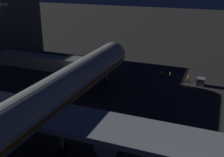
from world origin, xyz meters
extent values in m
plane|color=#383533|center=(0.00, 0.00, 0.00)|extent=(320.00, 320.00, 0.00)
cylinder|color=silver|center=(0.00, 6.89, 5.68)|extent=(5.21, 50.97, 5.21)
sphere|color=silver|center=(0.00, -18.59, 5.68)|extent=(5.10, 5.10, 5.10)
cube|color=orange|center=(0.00, 6.89, 5.29)|extent=(5.26, 48.93, 0.50)
cube|color=black|center=(0.00, -17.03, 6.59)|extent=(2.86, 1.40, 0.90)
cube|color=#B7BABF|center=(0.00, 7.75, 4.77)|extent=(53.67, 6.49, 0.70)
cylinder|color=#B7BABF|center=(-10.09, 6.75, 2.81)|extent=(2.93, 4.90, 2.93)
cylinder|color=black|center=(-10.09, 4.30, 2.81)|extent=(2.49, 0.15, 2.49)
cylinder|color=#B7BABF|center=(0.00, -15.09, 2.44)|extent=(0.28, 0.28, 2.48)
cylinder|color=black|center=(0.00, -15.09, 0.60)|extent=(0.45, 1.20, 1.20)
cylinder|color=#B7BABF|center=(-4.20, 8.75, 2.44)|extent=(0.28, 0.28, 2.48)
cylinder|color=black|center=(-4.20, 8.10, 0.60)|extent=(0.45, 1.20, 1.20)
cylinder|color=black|center=(-4.20, 9.40, 0.60)|extent=(0.45, 1.20, 1.20)
cylinder|color=#B7BABF|center=(4.20, 8.75, 2.44)|extent=(0.28, 0.28, 2.48)
cylinder|color=black|center=(4.20, 8.10, 0.60)|extent=(0.45, 1.20, 1.20)
cylinder|color=black|center=(4.20, 9.40, 0.60)|extent=(0.45, 1.20, 1.20)
cube|color=#9E9E99|center=(12.23, -8.62, 5.68)|extent=(16.26, 2.60, 2.50)
cube|color=#9E9E99|center=(4.10, -8.62, 5.68)|extent=(3.20, 3.40, 3.00)
cube|color=black|center=(2.70, -8.62, 5.68)|extent=(0.70, 3.20, 2.70)
cylinder|color=#B7BABF|center=(5.10, -8.62, 2.22)|extent=(0.56, 0.56, 4.43)
cylinder|color=black|center=(4.50, -8.62, 0.30)|extent=(0.25, 0.60, 0.60)
cylinder|color=black|center=(5.70, -8.62, 0.30)|extent=(0.25, 0.60, 0.60)
cylinder|color=#59595E|center=(25.50, -15.87, 7.46)|extent=(0.40, 0.40, 14.92)
cube|color=#F9EFC6|center=(24.60, -15.87, 15.17)|extent=(1.10, 0.50, 0.60)
cube|color=#B7BABF|center=(-17.86, -22.41, 0.78)|extent=(1.53, 1.71, 1.55)
cylinder|color=black|center=(-9.46, -23.42, 0.46)|extent=(0.28, 0.28, 0.91)
cylinder|color=yellow|center=(-9.46, -23.42, 1.23)|extent=(0.40, 0.40, 0.64)
sphere|color=tan|center=(-9.46, -23.42, 1.68)|extent=(0.24, 0.24, 0.24)
sphere|color=orange|center=(-9.46, -23.42, 1.73)|extent=(0.23, 0.23, 0.23)
cylinder|color=black|center=(-11.43, -23.36, 0.42)|extent=(0.28, 0.28, 0.83)
cylinder|color=yellow|center=(-11.43, -23.36, 1.14)|extent=(0.40, 0.40, 0.63)
sphere|color=tan|center=(-11.43, -23.36, 1.58)|extent=(0.24, 0.24, 0.24)
sphere|color=white|center=(-11.43, -23.36, 1.63)|extent=(0.23, 0.23, 0.23)
cylinder|color=black|center=(-15.31, -23.14, 0.42)|extent=(0.28, 0.28, 0.83)
cylinder|color=yellow|center=(-15.31, -23.14, 1.14)|extent=(0.40, 0.40, 0.61)
sphere|color=tan|center=(-15.31, -23.14, 1.57)|extent=(0.24, 0.24, 0.24)
sphere|color=orange|center=(-15.31, -23.14, 1.62)|extent=(0.23, 0.23, 0.23)
cone|color=orange|center=(-2.20, -20.59, 0.28)|extent=(0.36, 0.36, 0.55)
cone|color=orange|center=(2.20, -20.59, 0.28)|extent=(0.36, 0.36, 0.55)
camera|label=1|loc=(-20.84, 33.60, 21.47)|focal=44.50mm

